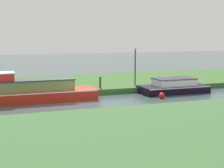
# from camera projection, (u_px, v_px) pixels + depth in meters

# --- Properties ---
(ground_plane) EXTENTS (120.00, 120.00, 0.00)m
(ground_plane) POSITION_uv_depth(u_px,v_px,m) (82.00, 102.00, 22.58)
(ground_plane) COLOR #3E5053
(riverbank_far) EXTENTS (72.00, 10.00, 0.40)m
(riverbank_far) POSITION_uv_depth(u_px,v_px,m) (61.00, 85.00, 29.07)
(riverbank_far) COLOR #3A622B
(riverbank_far) RESTS_ON ground_plane
(riverbank_near) EXTENTS (72.00, 10.00, 0.40)m
(riverbank_near) POSITION_uv_depth(u_px,v_px,m) (139.00, 136.00, 14.18)
(riverbank_near) COLOR #3C6335
(riverbank_near) RESTS_ON ground_plane
(black_barge) EXTENTS (5.20, 2.32, 1.11)m
(black_barge) POSITION_uv_depth(u_px,v_px,m) (173.00, 87.00, 26.17)
(black_barge) COLOR black
(black_barge) RESTS_ON ground_plane
(red_narrowboat) EXTENTS (7.22, 2.07, 2.00)m
(red_narrowboat) POSITION_uv_depth(u_px,v_px,m) (39.00, 91.00, 22.72)
(red_narrowboat) COLOR #B52214
(red_narrowboat) RESTS_ON ground_plane
(lamp_post) EXTENTS (0.24, 0.24, 3.05)m
(lamp_post) POSITION_uv_depth(u_px,v_px,m) (135.00, 61.00, 27.10)
(lamp_post) COLOR #333338
(lamp_post) RESTS_ON riverbank_far
(mooring_post_near) EXTENTS (0.15, 0.15, 0.85)m
(mooring_post_near) POSITION_uv_depth(u_px,v_px,m) (100.00, 82.00, 25.76)
(mooring_post_near) COLOR #463627
(mooring_post_near) RESTS_ON riverbank_far
(channel_buoy) EXTENTS (0.41, 0.41, 0.41)m
(channel_buoy) POSITION_uv_depth(u_px,v_px,m) (162.00, 95.00, 23.79)
(channel_buoy) COLOR red
(channel_buoy) RESTS_ON ground_plane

